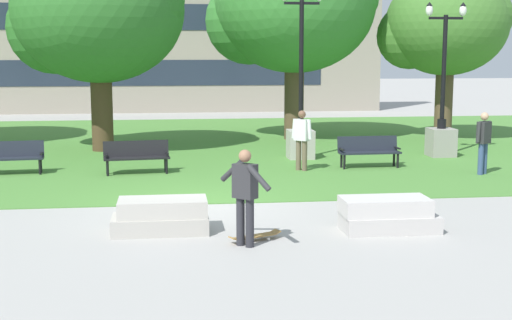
{
  "coord_description": "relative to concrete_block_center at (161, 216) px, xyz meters",
  "views": [
    {
      "loc": [
        -0.56,
        -15.56,
        3.39
      ],
      "look_at": [
        1.18,
        -1.4,
        1.2
      ],
      "focal_mm": 50.0,
      "sensor_mm": 36.0,
      "label": 1
    }
  ],
  "objects": [
    {
      "name": "ground_plane",
      "position": [
        0.74,
        2.35,
        -0.31
      ],
      "size": [
        140.0,
        140.0,
        0.0
      ],
      "primitive_type": "plane",
      "color": "#A3A09B"
    },
    {
      "name": "grass_lawn",
      "position": [
        0.74,
        12.35,
        -0.3
      ],
      "size": [
        40.0,
        20.0,
        0.02
      ],
      "primitive_type": "cube",
      "color": "#4C8438",
      "rests_on": "ground"
    },
    {
      "name": "concrete_block_center",
      "position": [
        0.0,
        0.0,
        0.0
      ],
      "size": [
        1.8,
        0.9,
        0.64
      ],
      "color": "#B2ADA3",
      "rests_on": "ground"
    },
    {
      "name": "concrete_block_left",
      "position": [
        4.26,
        -0.41,
        0.0
      ],
      "size": [
        1.82,
        0.9,
        0.64
      ],
      "color": "#BCB7B2",
      "rests_on": "ground"
    },
    {
      "name": "person_skateboarder",
      "position": [
        1.46,
        -1.15,
        0.66
      ],
      "size": [
        0.81,
        1.17,
        1.71
      ],
      "color": "#28282D",
      "rests_on": "ground"
    },
    {
      "name": "skateboard",
      "position": [
        1.68,
        -0.83,
        -0.22
      ],
      "size": [
        1.01,
        0.62,
        0.14
      ],
      "color": "olive",
      "rests_on": "ground"
    },
    {
      "name": "park_bench_near_right",
      "position": [
        5.95,
        6.83,
        0.23
      ],
      "size": [
        1.81,
        0.58,
        0.9
      ],
      "color": "#1E232D",
      "rests_on": "grass_lawn"
    },
    {
      "name": "park_bench_far_left",
      "position": [
        -0.74,
        6.57,
        0.23
      ],
      "size": [
        1.85,
        0.72,
        0.9
      ],
      "color": "black",
      "rests_on": "grass_lawn"
    },
    {
      "name": "park_bench_far_right",
      "position": [
        -4.2,
        6.89,
        0.23
      ],
      "size": [
        1.84,
        0.7,
        0.9
      ],
      "color": "#1E232D",
      "rests_on": "grass_lawn"
    },
    {
      "name": "lamp_post_left",
      "position": [
        4.29,
        8.78,
        0.78
      ],
      "size": [
        1.32,
        0.8,
        5.32
      ],
      "color": "#ADA89E",
      "rests_on": "grass_lawn"
    },
    {
      "name": "lamp_post_center",
      "position": [
        8.88,
        8.69,
        0.71
      ],
      "size": [
        1.32,
        0.8,
        4.89
      ],
      "color": "gray",
      "rests_on": "grass_lawn"
    },
    {
      "name": "tree_far_left",
      "position": [
        -2.15,
        11.39,
        4.35
      ],
      "size": [
        5.97,
        5.69,
        7.13
      ],
      "color": "#4C3823",
      "rests_on": "grass_lawn"
    },
    {
      "name": "tree_far_right",
      "position": [
        10.56,
        12.96,
        4.03
      ],
      "size": [
        4.82,
        4.59,
        6.34
      ],
      "color": "brown",
      "rests_on": "grass_lawn"
    },
    {
      "name": "tree_near_left",
      "position": [
        4.87,
        13.74,
        4.75
      ],
      "size": [
        6.37,
        6.07,
        7.69
      ],
      "color": "brown",
      "rests_on": "grass_lawn"
    },
    {
      "name": "person_bystander_near_lawn",
      "position": [
        3.9,
        6.5,
        0.68
      ],
      "size": [
        0.56,
        0.47,
        1.71
      ],
      "color": "brown",
      "rests_on": "grass_lawn"
    },
    {
      "name": "person_bystander_far_lawn",
      "position": [
        8.74,
        5.26,
        0.68
      ],
      "size": [
        0.6,
        0.43,
        1.71
      ],
      "color": "#384C7A",
      "rests_on": "grass_lawn"
    },
    {
      "name": "building_facade_distant",
      "position": [
        -1.68,
        26.85,
        4.64
      ],
      "size": [
        27.67,
        1.03,
        9.91
      ],
      "color": "gray",
      "rests_on": "ground"
    }
  ]
}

